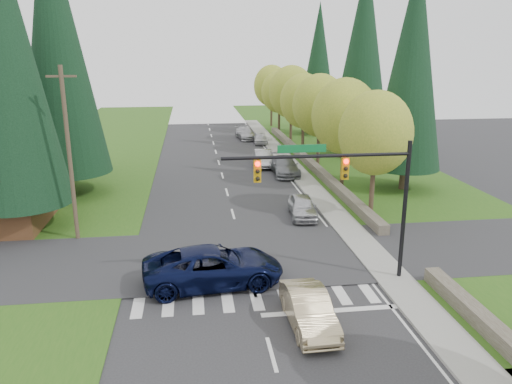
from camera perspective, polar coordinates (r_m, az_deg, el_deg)
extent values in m
plane|color=#28282B|center=(20.05, 1.33, -16.47)|extent=(120.00, 120.00, 0.00)
cube|color=#2B5717|center=(41.34, 15.04, 0.28)|extent=(14.00, 110.00, 0.06)
cube|color=#2B5717|center=(39.64, -22.32, -1.04)|extent=(14.00, 110.00, 0.06)
cube|color=#28282B|center=(27.09, -1.27, -7.48)|extent=(120.00, 8.00, 0.10)
cube|color=gray|center=(41.30, 6.14, 0.78)|extent=(1.80, 80.00, 0.13)
cube|color=gray|center=(41.11, 4.99, 0.74)|extent=(0.20, 80.00, 0.13)
cube|color=#4C4438|center=(49.19, 5.92, 3.56)|extent=(0.70, 40.00, 0.70)
cylinder|color=black|center=(24.53, 16.58, -2.20)|extent=(0.20, 0.20, 6.80)
cylinder|color=black|center=(22.42, 7.02, 4.09)|extent=(8.60, 0.16, 0.16)
cube|color=#0C662D|center=(22.23, 5.27, 4.96)|extent=(2.20, 0.04, 0.35)
cube|color=#BF8C0C|center=(22.90, 10.13, 2.67)|extent=(0.32, 0.24, 1.00)
sphere|color=#FF0C05|center=(22.70, 10.28, 3.45)|extent=(0.22, 0.22, 0.22)
cube|color=#BF8C0C|center=(22.04, 0.15, 2.41)|extent=(0.32, 0.24, 1.00)
sphere|color=#FF0C05|center=(21.82, 0.20, 3.22)|extent=(0.22, 0.22, 0.22)
cylinder|color=#473828|center=(30.10, -20.54, 3.86)|extent=(0.24, 0.24, 10.00)
cube|color=#473828|center=(29.58, -21.38, 12.22)|extent=(1.60, 0.10, 0.12)
cylinder|color=#38281C|center=(33.99, 13.17, 1.20)|extent=(0.32, 0.32, 4.76)
ellipsoid|color=olive|center=(33.34, 13.52, 6.58)|extent=(4.80, 4.80, 5.52)
cylinder|color=#38281C|center=(40.44, 9.89, 3.81)|extent=(0.32, 0.32, 4.93)
ellipsoid|color=olive|center=(39.90, 10.11, 8.51)|extent=(5.20, 5.20, 5.98)
cylinder|color=#38281C|center=(46.98, 7.15, 5.64)|extent=(0.32, 0.32, 5.04)
ellipsoid|color=olive|center=(46.51, 7.29, 9.79)|extent=(5.00, 5.00, 5.75)
cylinder|color=#38281C|center=(53.73, 5.38, 6.85)|extent=(0.32, 0.32, 4.82)
ellipsoid|color=olive|center=(53.33, 5.48, 10.32)|extent=(5.00, 5.00, 5.75)
cylinder|color=#38281C|center=(60.50, 4.01, 8.04)|extent=(0.32, 0.32, 5.15)
ellipsoid|color=olive|center=(60.13, 4.08, 11.34)|extent=(5.40, 5.40, 6.21)
cylinder|color=#38281C|center=(67.31, 2.65, 8.65)|extent=(0.32, 0.32, 4.70)
ellipsoid|color=olive|center=(66.99, 2.69, 11.36)|extent=(4.80, 4.80, 5.52)
cylinder|color=#38281C|center=(74.16, 1.78, 9.43)|extent=(0.32, 0.32, 4.98)
ellipsoid|color=olive|center=(73.87, 1.80, 12.04)|extent=(5.20, 5.20, 5.98)
cylinder|color=#38281C|center=(33.86, -24.94, -2.38)|extent=(0.50, 0.50, 2.00)
cone|color=black|center=(32.44, -26.99, 14.32)|extent=(6.12, 6.12, 18.00)
cylinder|color=#38281C|center=(41.02, -20.43, 1.10)|extent=(0.50, 0.50, 2.00)
cone|color=black|center=(39.86, -21.89, 15.57)|extent=(6.46, 6.46, 19.00)
cylinder|color=#38281C|center=(47.17, -21.26, 2.84)|extent=(0.50, 0.50, 2.00)
cone|color=black|center=(46.17, -22.44, 14.15)|extent=(5.78, 5.78, 17.00)
cylinder|color=#38281C|center=(41.49, 16.41, 1.62)|extent=(0.50, 0.50, 2.00)
cone|color=black|center=(40.35, 17.40, 13.82)|extent=(5.44, 5.44, 16.00)
cylinder|color=#38281C|center=(54.60, 11.55, 5.24)|extent=(0.50, 0.50, 2.00)
cone|color=black|center=(53.73, 12.14, 15.56)|extent=(6.12, 6.12, 18.00)
cylinder|color=#38281C|center=(67.56, 6.92, 7.43)|extent=(0.50, 0.50, 2.00)
cone|color=black|center=(66.87, 7.16, 14.48)|extent=(5.10, 5.10, 15.00)
imported|color=tan|center=(20.62, 6.04, -13.21)|extent=(1.69, 4.51, 1.47)
imported|color=black|center=(23.86, -4.89, -8.48)|extent=(6.85, 3.66, 1.83)
imported|color=#BBBCC0|center=(33.43, 5.34, -1.66)|extent=(2.05, 4.33, 1.43)
imported|color=slate|center=(44.84, 3.31, 3.00)|extent=(2.35, 5.51, 1.58)
imported|color=#A7A7AB|center=(48.15, 0.86, 3.88)|extent=(1.87, 4.73, 1.53)
imported|color=silver|center=(60.06, 0.52, 6.17)|extent=(1.86, 3.99, 1.32)
imported|color=#ABABB0|center=(63.27, -1.19, 6.71)|extent=(2.54, 5.11, 1.43)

